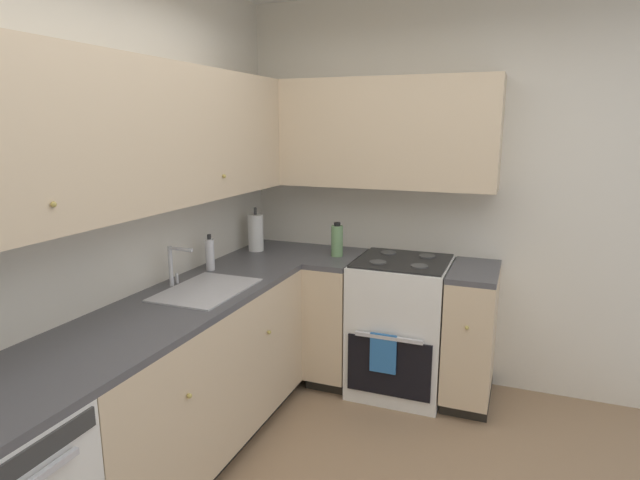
{
  "coord_description": "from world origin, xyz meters",
  "views": [
    {
      "loc": [
        -1.76,
        -0.42,
        1.81
      ],
      "look_at": [
        1.01,
        0.65,
        1.16
      ],
      "focal_mm": 29.47,
      "sensor_mm": 36.0,
      "label": 1
    }
  ],
  "objects_px": {
    "oven_range": "(401,325)",
    "paper_towel_roll": "(256,233)",
    "soap_bottle": "(210,254)",
    "oil_bottle": "(337,240)"
  },
  "relations": [
    {
      "from": "oven_range",
      "to": "paper_towel_roll",
      "type": "height_order",
      "value": "paper_towel_roll"
    },
    {
      "from": "soap_bottle",
      "to": "paper_towel_roll",
      "type": "bearing_deg",
      "value": -2.0
    },
    {
      "from": "oven_range",
      "to": "soap_bottle",
      "type": "distance_m",
      "value": 1.38
    },
    {
      "from": "oven_range",
      "to": "soap_bottle",
      "type": "bearing_deg",
      "value": 120.89
    },
    {
      "from": "oil_bottle",
      "to": "paper_towel_roll",
      "type": "bearing_deg",
      "value": 95.74
    },
    {
      "from": "soap_bottle",
      "to": "oven_range",
      "type": "bearing_deg",
      "value": -59.11
    },
    {
      "from": "oven_range",
      "to": "soap_bottle",
      "type": "relative_size",
      "value": 4.67
    },
    {
      "from": "paper_towel_roll",
      "to": "oil_bottle",
      "type": "height_order",
      "value": "paper_towel_roll"
    },
    {
      "from": "oven_range",
      "to": "paper_towel_roll",
      "type": "xyz_separation_m",
      "value": [
        -0.08,
        1.07,
        0.58
      ]
    },
    {
      "from": "paper_towel_roll",
      "to": "oil_bottle",
      "type": "xyz_separation_m",
      "value": [
        0.06,
        -0.6,
        -0.02
      ]
    }
  ]
}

